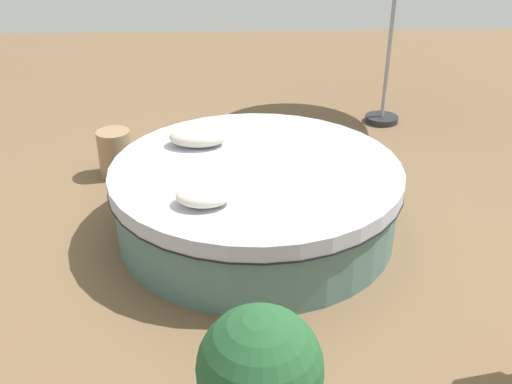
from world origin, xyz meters
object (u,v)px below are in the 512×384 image
at_px(round_bed, 256,198).
at_px(side_table, 115,153).
at_px(planter, 260,378).
at_px(throw_pillow_1, 204,195).
at_px(throw_pillow_0, 198,137).

relative_size(round_bed, side_table, 5.10).
bearing_deg(planter, throw_pillow_1, 101.40).
bearing_deg(throw_pillow_1, throw_pillow_0, 94.58).
bearing_deg(side_table, round_bed, -39.46).
distance_m(planter, side_table, 3.91).
bearing_deg(side_table, planter, -68.90).
height_order(throw_pillow_0, side_table, throw_pillow_0).
relative_size(round_bed, throw_pillow_0, 4.75).
bearing_deg(throw_pillow_1, planter, -78.60).
height_order(planter, side_table, planter).
relative_size(throw_pillow_1, side_table, 0.86).
bearing_deg(round_bed, side_table, 140.54).
bearing_deg(side_table, throw_pillow_0, -38.18).
xyz_separation_m(round_bed, side_table, (-1.49, 1.23, -0.08)).
xyz_separation_m(throw_pillow_0, planter, (0.44, -2.88, -0.19)).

